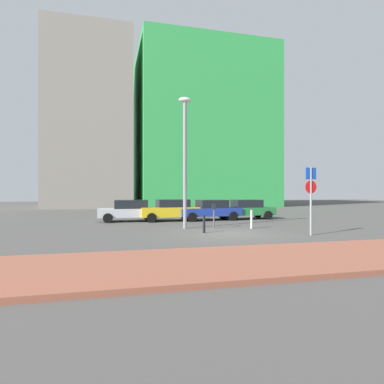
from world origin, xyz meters
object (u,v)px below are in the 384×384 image
(parking_sign_post, at_px, (311,192))
(street_lamp, at_px, (185,152))
(parked_car_yellow, at_px, (170,210))
(parking_meter, at_px, (214,212))
(parked_car_silver, at_px, (130,210))
(traffic_bollard_near, at_px, (204,224))
(parked_car_blue, at_px, (210,210))
(parked_car_green, at_px, (245,209))
(traffic_bollard_mid, at_px, (252,219))

(parking_sign_post, bearing_deg, street_lamp, 139.68)
(parked_car_yellow, bearing_deg, parking_meter, -73.30)
(parked_car_silver, xyz_separation_m, traffic_bollard_near, (3.13, -7.23, -0.33))
(parked_car_yellow, xyz_separation_m, parking_meter, (1.53, -5.09, 0.09))
(parked_car_yellow, height_order, parking_meter, parked_car_yellow)
(parked_car_silver, bearing_deg, parking_meter, -51.41)
(parked_car_blue, bearing_deg, parked_car_green, 5.25)
(parking_meter, distance_m, traffic_bollard_mid, 2.12)
(parked_car_silver, relative_size, parked_car_yellow, 1.05)
(parked_car_yellow, height_order, parked_car_green, parked_car_yellow)
(parked_car_green, bearing_deg, street_lamp, -139.59)
(parked_car_silver, relative_size, street_lamp, 0.59)
(parking_sign_post, distance_m, traffic_bollard_mid, 3.90)
(parking_meter, bearing_deg, parked_car_blue, 74.96)
(parked_car_silver, height_order, street_lamp, street_lamp)
(street_lamp, bearing_deg, parked_car_yellow, 89.07)
(parked_car_blue, bearing_deg, parking_sign_post, -76.81)
(parking_sign_post, bearing_deg, parked_car_green, 85.18)
(parked_car_silver, height_order, traffic_bollard_near, parked_car_silver)
(parked_car_silver, bearing_deg, traffic_bollard_mid, -44.27)
(parking_meter, xyz_separation_m, traffic_bollard_mid, (1.96, -0.72, -0.37))
(parked_car_yellow, relative_size, street_lamp, 0.56)
(parked_car_blue, xyz_separation_m, traffic_bollard_mid, (0.62, -5.68, -0.23))
(parked_car_yellow, distance_m, traffic_bollard_mid, 6.78)
(parked_car_silver, height_order, parked_car_green, parked_car_silver)
(parked_car_silver, relative_size, traffic_bollard_near, 4.79)
(parked_car_yellow, distance_m, parked_car_blue, 2.86)
(parked_car_blue, height_order, traffic_bollard_near, parked_car_blue)
(parked_car_green, bearing_deg, parking_sign_post, -94.82)
(parked_car_blue, distance_m, parked_car_green, 2.89)
(parked_car_green, distance_m, street_lamp, 8.42)
(parked_car_silver, relative_size, traffic_bollard_mid, 4.16)
(parked_car_yellow, height_order, parked_car_blue, parked_car_yellow)
(parking_sign_post, bearing_deg, parked_car_silver, 129.49)
(parked_car_blue, bearing_deg, parking_meter, -105.04)
(parking_sign_post, distance_m, parking_meter, 5.40)
(parking_sign_post, xyz_separation_m, traffic_bollard_mid, (-1.48, 3.29, -1.50))
(parked_car_yellow, xyz_separation_m, traffic_bollard_near, (0.39, -6.96, -0.35))
(traffic_bollard_mid, bearing_deg, street_lamp, 164.40)
(parked_car_yellow, relative_size, parked_car_green, 0.94)
(parked_car_yellow, distance_m, parking_sign_post, 10.43)
(parking_meter, relative_size, street_lamp, 0.19)
(parking_sign_post, bearing_deg, parked_car_blue, 103.19)
(parked_car_blue, height_order, parked_car_green, parked_car_blue)
(parked_car_blue, xyz_separation_m, parking_meter, (-1.33, -4.97, 0.13))
(parking_sign_post, height_order, traffic_bollard_mid, parking_sign_post)
(parked_car_green, distance_m, traffic_bollard_mid, 6.37)
(parked_car_yellow, height_order, traffic_bollard_near, parked_car_yellow)
(parked_car_yellow, bearing_deg, parked_car_blue, -2.43)
(parked_car_green, distance_m, parking_sign_post, 9.35)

